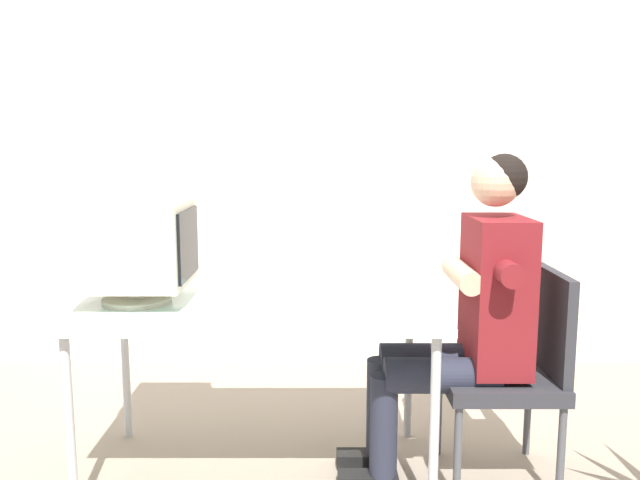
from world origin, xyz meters
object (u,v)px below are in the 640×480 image
at_px(crt_monitor, 138,245).
at_px(office_chair, 517,364).
at_px(desk, 261,313).
at_px(person_seated, 469,312).
at_px(keyboard, 232,299).

height_order(crt_monitor, office_chair, crt_monitor).
bearing_deg(office_chair, desk, 178.04).
height_order(desk, office_chair, office_chair).
distance_m(desk, crt_monitor, 0.56).
distance_m(crt_monitor, person_seated, 1.34).
distance_m(desk, keyboard, 0.13).
distance_m(office_chair, person_seated, 0.30).
bearing_deg(crt_monitor, office_chair, -0.71).
relative_size(crt_monitor, keyboard, 1.02).
height_order(keyboard, office_chair, office_chair).
relative_size(desk, office_chair, 1.65).
bearing_deg(crt_monitor, person_seated, -0.82).
height_order(office_chair, person_seated, person_seated).
bearing_deg(person_seated, keyboard, 178.84).
xyz_separation_m(desk, person_seated, (0.83, -0.04, 0.02)).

